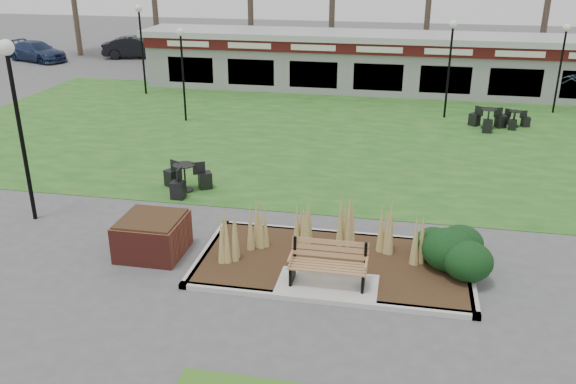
% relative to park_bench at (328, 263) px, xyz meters
% --- Properties ---
extents(ground, '(100.00, 100.00, 0.00)m').
position_rel_park_bench_xyz_m(ground, '(0.00, -0.25, -0.59)').
color(ground, '#515154').
rests_on(ground, ground).
extents(lawn, '(34.00, 16.00, 0.02)m').
position_rel_park_bench_xyz_m(lawn, '(0.00, 11.75, -0.58)').
color(lawn, '#205A1C').
rests_on(lawn, ground).
extents(planting_bed, '(6.75, 3.40, 1.27)m').
position_rel_park_bench_xyz_m(planting_bed, '(1.27, 1.10, -0.22)').
color(planting_bed, '#372416').
rests_on(planting_bed, ground).
extents(park_bench, '(1.70, 0.66, 0.93)m').
position_rel_park_bench_xyz_m(park_bench, '(0.00, 0.00, 0.00)').
color(park_bench, '#A86E4C').
rests_on(park_bench, ground).
extents(brick_planter, '(1.50, 1.50, 0.95)m').
position_rel_park_bench_xyz_m(brick_planter, '(-4.40, 0.75, -0.11)').
color(brick_planter, maroon).
rests_on(brick_planter, ground).
extents(food_pavilion, '(24.60, 3.40, 2.90)m').
position_rel_park_bench_xyz_m(food_pavilion, '(0.00, 19.71, 0.89)').
color(food_pavilion, gray).
rests_on(food_pavilion, ground).
extents(lamp_post_near_left, '(0.40, 0.40, 4.86)m').
position_rel_park_bench_xyz_m(lamp_post_near_left, '(-8.40, 2.02, 2.95)').
color(lamp_post_near_left, black).
rests_on(lamp_post_near_left, ground).
extents(lamp_post_mid_left, '(0.32, 0.32, 3.87)m').
position_rel_park_bench_xyz_m(lamp_post_mid_left, '(-7.78, 12.35, 2.23)').
color(lamp_post_mid_left, black).
rests_on(lamp_post_mid_left, ground).
extents(lamp_post_mid_right, '(0.34, 0.34, 4.13)m').
position_rel_park_bench_xyz_m(lamp_post_mid_right, '(3.10, 15.00, 2.42)').
color(lamp_post_mid_right, black).
rests_on(lamp_post_mid_right, ground).
extents(lamp_post_far_right, '(0.32, 0.32, 3.89)m').
position_rel_park_bench_xyz_m(lamp_post_far_right, '(7.91, 16.75, 2.24)').
color(lamp_post_far_right, black).
rests_on(lamp_post_far_right, ground).
extents(lamp_post_far_left, '(0.36, 0.36, 4.35)m').
position_rel_park_bench_xyz_m(lamp_post_far_left, '(-11.49, 16.75, 2.58)').
color(lamp_post_far_left, black).
rests_on(lamp_post_far_left, ground).
extents(bistro_set_a, '(1.59, 1.37, 0.84)m').
position_rel_park_bench_xyz_m(bistro_set_a, '(-5.03, 4.75, -0.29)').
color(bistro_set_a, black).
rests_on(bistro_set_a, ground).
extents(bistro_set_b, '(1.54, 1.41, 0.82)m').
position_rel_park_bench_xyz_m(bistro_set_b, '(4.75, 13.58, -0.30)').
color(bistro_set_b, black).
rests_on(bistro_set_b, ground).
extents(bistro_set_c, '(1.19, 1.20, 0.66)m').
position_rel_park_bench_xyz_m(bistro_set_c, '(5.86, 14.04, -0.35)').
color(bistro_set_c, black).
rests_on(bistro_set_c, ground).
extents(car_silver, '(3.72, 1.77, 1.23)m').
position_rel_park_bench_xyz_m(car_silver, '(-12.79, 24.80, 0.03)').
color(car_silver, '#A5A5AA').
rests_on(car_silver, ground).
extents(car_black, '(4.45, 2.47, 1.39)m').
position_rel_park_bench_xyz_m(car_black, '(-16.34, 26.49, 0.11)').
color(car_black, black).
rests_on(car_black, ground).
extents(car_blue, '(4.66, 3.12, 1.25)m').
position_rel_park_bench_xyz_m(car_blue, '(-22.10, 24.14, 0.04)').
color(car_blue, navy).
rests_on(car_blue, ground).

